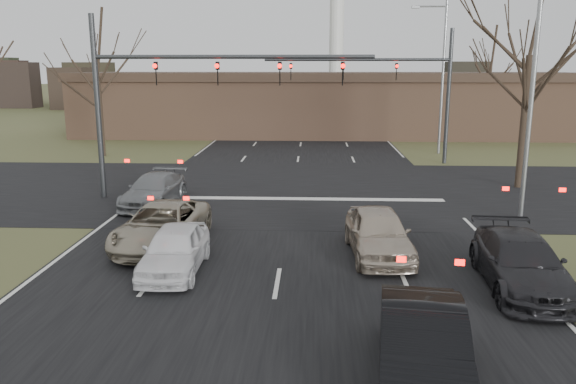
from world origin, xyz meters
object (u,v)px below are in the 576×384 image
at_px(streetlight_right_near, 529,72).
at_px(car_black_hatch, 423,347).
at_px(mast_arm_far, 402,80).
at_px(car_charcoal_sedan, 521,262).
at_px(building, 326,103).
at_px(streetlight_right_far, 440,70).
at_px(car_grey_ahead, 154,190).
at_px(mast_arm_near, 171,84).
at_px(car_silver_ahead, 378,233).
at_px(car_silver_suv, 162,225).
at_px(car_white_sedan, 175,249).

height_order(streetlight_right_near, car_black_hatch, streetlight_right_near).
xyz_separation_m(mast_arm_far, car_charcoal_sedan, (0.32, -19.95, -4.32)).
distance_m(building, streetlight_right_far, 13.53).
bearing_deg(car_grey_ahead, mast_arm_near, 71.42).
distance_m(car_charcoal_sedan, car_silver_ahead, 4.26).
relative_size(streetlight_right_far, car_charcoal_sedan, 2.07).
relative_size(mast_arm_near, car_charcoal_sedan, 2.51).
distance_m(streetlight_right_near, car_silver_suv, 14.25).
bearing_deg(car_black_hatch, car_white_sedan, 143.81).
bearing_deg(streetlight_right_far, car_grey_ahead, -134.64).
relative_size(building, car_charcoal_sedan, 8.77).
bearing_deg(mast_arm_near, car_silver_ahead, -42.46).
height_order(mast_arm_far, car_black_hatch, mast_arm_far).
bearing_deg(building, mast_arm_far, -74.42).
distance_m(mast_arm_near, mast_arm_far, 15.17).
bearing_deg(car_white_sedan, car_charcoal_sedan, -5.27).
xyz_separation_m(mast_arm_near, car_charcoal_sedan, (11.73, -9.95, -4.37)).
bearing_deg(streetlight_right_near, car_white_sedan, -152.44).
xyz_separation_m(building, streetlight_right_near, (6.82, -28.00, 2.92)).
xyz_separation_m(mast_arm_near, car_silver_suv, (1.23, -6.83, -4.38)).
xyz_separation_m(mast_arm_far, car_grey_ahead, (-12.00, -11.33, -4.36)).
distance_m(car_silver_suv, car_charcoal_sedan, 10.96).
bearing_deg(car_silver_suv, car_grey_ahead, 111.68).
xyz_separation_m(car_black_hatch, car_silver_ahead, (0.00, 7.26, 0.02)).
bearing_deg(mast_arm_far, car_charcoal_sedan, -89.09).
bearing_deg(car_silver_ahead, car_white_sedan, -168.20).
bearing_deg(car_charcoal_sedan, car_black_hatch, -122.30).
relative_size(mast_arm_far, car_silver_ahead, 2.51).
xyz_separation_m(mast_arm_near, streetlight_right_near, (14.05, -3.00, 0.51)).
xyz_separation_m(streetlight_right_far, car_white_sedan, (-12.32, -23.17, -4.92)).
bearing_deg(car_silver_suv, car_silver_ahead, -2.34).
xyz_separation_m(car_silver_suv, car_black_hatch, (7.00, -7.96, 0.04)).
relative_size(car_white_sedan, car_black_hatch, 0.88).
relative_size(building, mast_arm_far, 3.81).
height_order(mast_arm_near, car_black_hatch, mast_arm_near).
xyz_separation_m(building, car_charcoal_sedan, (4.50, -34.95, -1.96)).
distance_m(streetlight_right_far, car_grey_ahead, 22.10).
bearing_deg(mast_arm_far, car_silver_ahead, -100.29).
xyz_separation_m(car_silver_suv, car_charcoal_sedan, (10.50, -3.13, 0.00)).
height_order(streetlight_right_far, car_silver_suv, streetlight_right_far).
xyz_separation_m(mast_arm_far, streetlight_right_near, (2.64, -13.00, 0.57)).
xyz_separation_m(car_silver_suv, car_grey_ahead, (-1.81, 5.50, -0.04)).
bearing_deg(mast_arm_near, streetlight_right_far, 43.89).
distance_m(building, car_charcoal_sedan, 35.30).
bearing_deg(mast_arm_far, building, 105.58).
relative_size(streetlight_right_far, car_black_hatch, 2.24).
bearing_deg(car_white_sedan, streetlight_right_near, 27.00).
relative_size(car_silver_suv, car_black_hatch, 1.12).
height_order(streetlight_right_far, car_charcoal_sedan, streetlight_right_far).
height_order(building, car_grey_ahead, building).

